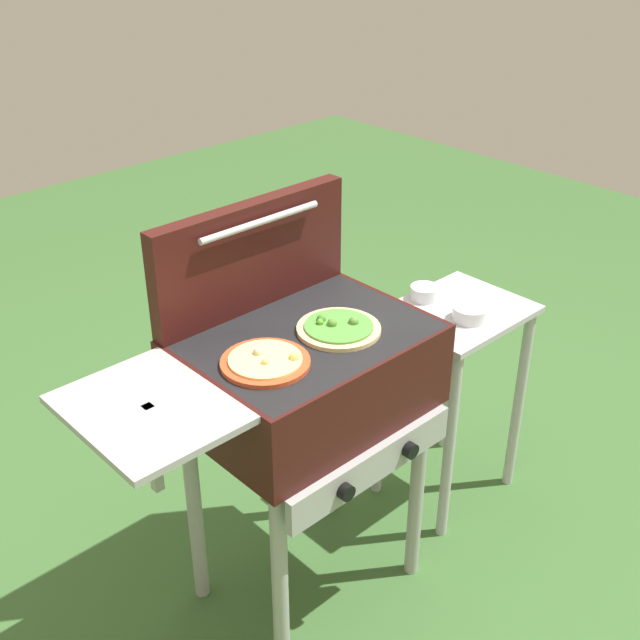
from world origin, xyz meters
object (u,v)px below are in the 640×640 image
object	(u,v)px
prep_table	(454,363)
topping_bowl_far	(424,293)
grill	(304,382)
topping_bowl_near	(470,314)
pizza_cheese	(266,361)
pizza_veggie	(338,328)

from	to	relation	value
prep_table	topping_bowl_far	size ratio (longest dim) A/B	7.81
grill	topping_bowl_near	world-z (taller)	grill
prep_table	topping_bowl_near	size ratio (longest dim) A/B	6.64
pizza_cheese	topping_bowl_near	xyz separation A→B (m)	(0.80, -0.02, -0.16)
topping_bowl_near	topping_bowl_far	xyz separation A→B (m)	(0.00, 0.19, -0.00)
pizza_cheese	grill	bearing A→B (deg)	14.81
topping_bowl_near	pizza_cheese	bearing A→B (deg)	178.64
prep_table	topping_bowl_near	xyz separation A→B (m)	(-0.03, -0.07, 0.23)
pizza_veggie	pizza_cheese	distance (m)	0.24
pizza_cheese	prep_table	bearing A→B (deg)	3.21
pizza_veggie	pizza_cheese	size ratio (longest dim) A/B	1.00
grill	topping_bowl_near	distance (m)	0.64
pizza_veggie	topping_bowl_near	bearing A→B (deg)	-1.65
grill	pizza_veggie	world-z (taller)	pizza_veggie
pizza_veggie	prep_table	distance (m)	0.71
pizza_veggie	prep_table	bearing A→B (deg)	4.82
grill	pizza_cheese	world-z (taller)	pizza_cheese
pizza_cheese	topping_bowl_far	world-z (taller)	pizza_cheese
pizza_cheese	prep_table	world-z (taller)	pizza_cheese
pizza_veggie	grill	bearing A→B (deg)	151.51
topping_bowl_near	topping_bowl_far	world-z (taller)	same
pizza_veggie	topping_bowl_near	world-z (taller)	pizza_veggie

